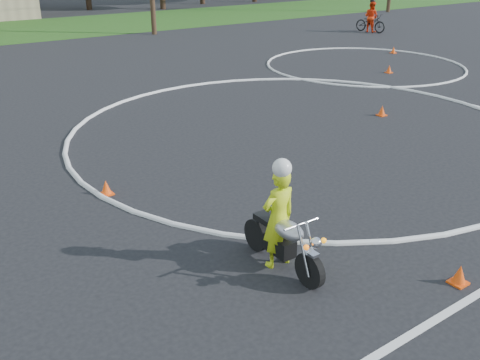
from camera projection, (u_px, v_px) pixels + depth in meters
ground at (389, 164)px, 11.99m from camera, size 120.00×120.00×0.00m
grass_strip at (34, 29)px, 32.10m from camera, size 120.00×10.00×0.02m
course_markings at (323, 106)px, 16.40m from camera, size 19.05×19.05×0.12m
primary_motorcycle at (284, 242)px, 7.90m from camera, size 0.62×1.79×0.94m
rider_primary_grp at (279, 215)px, 7.85m from camera, size 0.58×0.38×1.74m
rider_second_grp at (371, 20)px, 30.88m from camera, size 0.93×2.02×1.87m
traffic_cones at (358, 107)px, 15.81m from camera, size 17.23×13.03×0.30m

